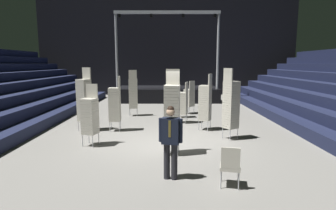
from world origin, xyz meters
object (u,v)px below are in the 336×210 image
Objects in this scene: chair_stack_rear_left at (90,115)px; chair_stack_aisle_right at (172,113)px; chair_stack_rear_centre at (85,100)px; man_with_tie at (171,138)px; chair_stack_mid_left at (183,103)px; chair_stack_front_right at (182,101)px; chair_stack_front_left at (205,102)px; loose_chair_near_man at (231,164)px; chair_stack_aisle_left at (231,104)px; chair_stack_rear_right at (115,104)px; stage_riser at (168,93)px; chair_stack_mid_centre at (190,97)px; chair_stack_mid_right at (133,93)px.

chair_stack_rear_left is 2.86m from chair_stack_aisle_right.
chair_stack_rear_left is at bearing 137.54° from chair_stack_rear_centre.
chair_stack_rear_left is 0.80× the size of chair_stack_rear_centre.
chair_stack_mid_left is at bearing -83.56° from man_with_tie.
chair_stack_mid_left reaches higher than chair_stack_front_right.
chair_stack_front_left reaches higher than loose_chair_near_man.
chair_stack_front_right is 4.30m from chair_stack_aisle_left.
chair_stack_front_left is 4.65m from chair_stack_rear_left.
man_with_tie is 5.22m from chair_stack_rear_right.
stage_riser reaches higher than chair_stack_mid_centre.
chair_stack_mid_left is 0.85× the size of chair_stack_rear_right.
chair_stack_front_right is at bearing -107.82° from chair_stack_rear_left.
chair_stack_front_left is (1.57, -9.04, 0.57)m from stage_riser.
chair_stack_mid_centre is 0.70× the size of chair_stack_rear_centre.
chair_stack_mid_left is (-0.05, -1.27, 0.08)m from chair_stack_front_right.
chair_stack_mid_right is 0.93× the size of chair_stack_aisle_left.
stage_riser is 3.88× the size of chair_stack_mid_left.
chair_stack_rear_centre is 7.07m from loose_chair_near_man.
chair_stack_aisle_left is at bearing -133.77° from chair_stack_mid_left.
chair_stack_aisle_left reaches higher than chair_stack_mid_left.
chair_stack_rear_left reaches higher than man_with_tie.
chair_stack_front_right is at bearing -15.89° from chair_stack_mid_right.
chair_stack_front_left is 1.23× the size of chair_stack_mid_left.
stage_riser is 6.23m from chair_stack_mid_right.
chair_stack_rear_left reaches higher than chair_stack_front_right.
stage_riser is 6.46m from chair_stack_front_right.
chair_stack_mid_centre is at bearing -91.87° from chair_stack_aisle_right.
chair_stack_front_right is at bearing -119.55° from chair_stack_rear_centre.
chair_stack_aisle_right is at bearing -84.05° from chair_stack_aisle_left.
chair_stack_aisle_left is at bearing 14.46° from chair_stack_front_right.
chair_stack_mid_left is 0.73× the size of chair_stack_aisle_left.
chair_stack_mid_right is at bearing -89.45° from chair_stack_rear_centre.
chair_stack_rear_centre is 5.77m from chair_stack_aisle_left.
chair_stack_aisle_right is at bearing 131.64° from loose_chair_near_man.
loose_chair_near_man is at bearing 158.90° from chair_stack_rear_centre.
chair_stack_front_left is 3.67m from chair_stack_rear_right.
man_with_tie is 0.69× the size of chair_stack_aisle_right.
man_with_tie is at bearing 94.85° from chair_stack_aisle_right.
chair_stack_rear_right is 1.24m from chair_stack_rear_centre.
chair_stack_front_left is 1.55m from chair_stack_aisle_left.
chair_stack_mid_right is at bearing 123.23° from loose_chair_near_man.
chair_stack_front_left is at bearing -131.90° from chair_stack_mid_left.
chair_stack_aisle_right is (-2.14, -1.72, 0.00)m from chair_stack_aisle_left.
chair_stack_rear_centre and chair_stack_aisle_right have the same top height.
man_with_tie is 0.94× the size of chair_stack_mid_left.
chair_stack_front_right is at bearing -83.21° from stage_riser.
chair_stack_front_left is at bearing -127.39° from chair_stack_mid_centre.
man_with_tie is 0.79× the size of chair_stack_rear_right.
chair_stack_front_left is 4.90m from chair_stack_rear_centre.
stage_riser reaches higher than chair_stack_aisle_right.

